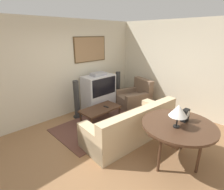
% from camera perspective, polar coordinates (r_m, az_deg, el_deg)
% --- Properties ---
extents(ground_plane, '(12.00, 12.00, 0.00)m').
position_cam_1_polar(ground_plane, '(4.04, 1.52, -15.42)').
color(ground_plane, '#8E6642').
extents(wall_back, '(12.00, 0.10, 2.70)m').
position_cam_1_polar(wall_back, '(5.12, -15.70, 8.08)').
color(wall_back, beige).
rests_on(wall_back, ground_plane).
extents(wall_right, '(0.06, 12.00, 2.70)m').
position_cam_1_polar(wall_right, '(5.60, 21.01, 8.35)').
color(wall_right, beige).
rests_on(wall_right, ground_plane).
extents(area_rug, '(2.44, 1.45, 0.01)m').
position_cam_1_polar(area_rug, '(4.78, -3.28, -9.30)').
color(area_rug, brown).
rests_on(area_rug, ground_plane).
extents(tv, '(1.01, 0.55, 1.19)m').
position_cam_1_polar(tv, '(5.52, -4.33, 0.99)').
color(tv, silver).
rests_on(tv, ground_plane).
extents(couch, '(2.32, 1.05, 0.82)m').
position_cam_1_polar(couch, '(4.10, 6.48, -10.10)').
color(couch, '#CCB289').
rests_on(couch, ground_plane).
extents(armchair, '(1.16, 1.07, 0.90)m').
position_cam_1_polar(armchair, '(5.83, 7.31, -1.06)').
color(armchair, brown).
rests_on(armchair, ground_plane).
extents(coffee_table, '(1.07, 0.57, 0.43)m').
position_cam_1_polar(coffee_table, '(4.69, -3.76, -4.78)').
color(coffee_table, '#472D1E').
rests_on(coffee_table, ground_plane).
extents(console_table, '(1.30, 1.30, 0.79)m').
position_cam_1_polar(console_table, '(3.38, 20.87, -9.77)').
color(console_table, '#472D1E').
rests_on(console_table, ground_plane).
extents(table_lamp, '(0.30, 0.30, 0.42)m').
position_cam_1_polar(table_lamp, '(3.11, 20.88, -4.82)').
color(table_lamp, black).
rests_on(table_lamp, console_table).
extents(mantel_clock, '(0.16, 0.10, 0.23)m').
position_cam_1_polar(mantel_clock, '(3.45, 22.83, -6.12)').
color(mantel_clock, black).
rests_on(mantel_clock, console_table).
extents(remote, '(0.06, 0.16, 0.02)m').
position_cam_1_polar(remote, '(4.73, -1.94, -3.85)').
color(remote, black).
rests_on(remote, coffee_table).
extents(speaker_tower_left, '(0.26, 0.26, 1.09)m').
position_cam_1_polar(speaker_tower_left, '(5.05, -11.45, -1.69)').
color(speaker_tower_left, black).
rests_on(speaker_tower_left, ground_plane).
extents(speaker_tower_right, '(0.26, 0.26, 1.09)m').
position_cam_1_polar(speaker_tower_right, '(6.06, 1.91, 2.30)').
color(speaker_tower_right, black).
rests_on(speaker_tower_right, ground_plane).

